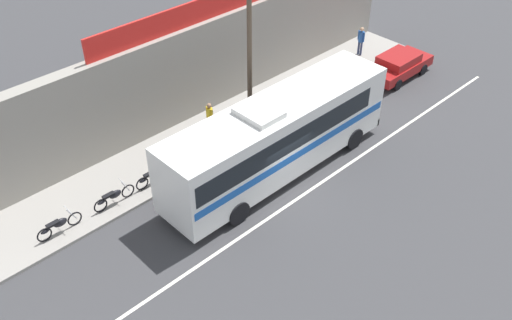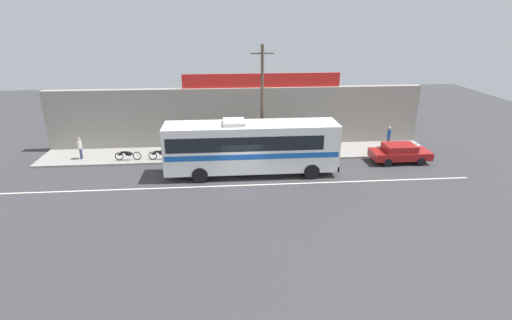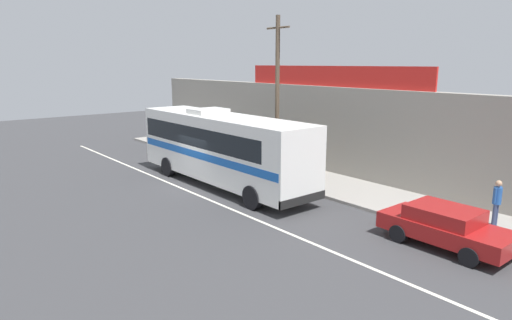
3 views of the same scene
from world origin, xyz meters
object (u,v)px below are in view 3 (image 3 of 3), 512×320
object	(u,v)px
intercity_bus	(221,145)
pedestrian_by_curb	(167,129)
motorcycle_purple	(184,143)
pedestrian_far_right	(497,199)
motorcycle_red	(203,148)
parked_car	(445,226)
pedestrian_far_left	(279,152)
utility_pole	(277,97)
motorcycle_green	(220,153)

from	to	relation	value
intercity_bus	pedestrian_by_curb	distance (m)	12.94
motorcycle_purple	pedestrian_by_curb	size ratio (longest dim) A/B	1.15
pedestrian_far_right	motorcycle_red	bearing A→B (deg)	-175.88
parked_car	pedestrian_far_left	bearing A→B (deg)	166.12
pedestrian_far_left	utility_pole	bearing A→B (deg)	-45.57
utility_pole	pedestrian_far_left	world-z (taller)	utility_pole
motorcycle_purple	intercity_bus	bearing A→B (deg)	-19.04
pedestrian_by_curb	pedestrian_far_left	size ratio (longest dim) A/B	0.97
motorcycle_purple	motorcycle_red	size ratio (longest dim) A/B	0.99
motorcycle_red	parked_car	bearing A→B (deg)	-5.48
intercity_bus	motorcycle_purple	world-z (taller)	intercity_bus
motorcycle_green	pedestrian_far_right	world-z (taller)	pedestrian_far_right
parked_car	motorcycle_purple	distance (m)	20.06
pedestrian_far_right	pedestrian_far_left	distance (m)	11.74
intercity_bus	pedestrian_far_right	world-z (taller)	intercity_bus
pedestrian_far_right	motorcycle_purple	bearing A→B (deg)	-176.49
parked_car	motorcycle_red	xyz separation A→B (m)	(-17.53, 1.68, -0.17)
utility_pole	motorcycle_purple	world-z (taller)	utility_pole
parked_car	pedestrian_by_curb	world-z (taller)	pedestrian_by_curb
intercity_bus	pedestrian_far_right	size ratio (longest dim) A/B	6.60
parked_car	pedestrian_by_curb	bearing A→B (deg)	174.39
intercity_bus	pedestrian_far_left	bearing A→B (deg)	93.72
motorcycle_purple	motorcycle_green	world-z (taller)	same
utility_pole	pedestrian_by_curb	size ratio (longest dim) A/B	4.93
pedestrian_by_curb	motorcycle_green	bearing A→B (deg)	-4.62
motorcycle_purple	pedestrian_by_curb	xyz separation A→B (m)	(-3.51, 0.58, 0.54)
intercity_bus	motorcycle_green	distance (m)	5.55
parked_car	utility_pole	distance (m)	10.78
parked_car	pedestrian_far_right	xyz separation A→B (m)	(0.36, 2.97, 0.42)
pedestrian_far_left	intercity_bus	bearing A→B (deg)	-86.28
motorcycle_green	motorcycle_purple	bearing A→B (deg)	179.22
intercity_bus	motorcycle_red	size ratio (longest dim) A/B	5.93
parked_car	pedestrian_far_left	xyz separation A→B (m)	(-11.38, 2.81, 0.41)
utility_pole	motorcycle_red	size ratio (longest dim) A/B	4.24
intercity_bus	utility_pole	size ratio (longest dim) A/B	1.40
intercity_bus	motorcycle_red	xyz separation A→B (m)	(-6.42, 3.02, -1.50)
intercity_bus	pedestrian_by_curb	xyz separation A→B (m)	(-12.38, 3.64, -0.96)
motorcycle_red	utility_pole	bearing A→B (deg)	-1.79
utility_pole	motorcycle_purple	bearing A→B (deg)	178.41
utility_pole	motorcycle_red	distance (m)	8.41
motorcycle_purple	utility_pole	bearing A→B (deg)	-1.59
utility_pole	motorcycle_purple	xyz separation A→B (m)	(-9.94, 0.28, -3.82)
motorcycle_purple	pedestrian_by_curb	bearing A→B (deg)	170.58
pedestrian_far_right	parked_car	bearing A→B (deg)	-96.90
intercity_bus	motorcycle_green	xyz separation A→B (m)	(-4.42, 3.00, -1.50)
motorcycle_red	pedestrian_far_left	xyz separation A→B (m)	(6.15, 1.13, 0.58)
parked_car	pedestrian_by_curb	size ratio (longest dim) A/B	2.55
utility_pole	intercity_bus	bearing A→B (deg)	-110.97
motorcycle_red	pedestrian_far_right	size ratio (longest dim) A/B	1.11
parked_car	pedestrian_far_left	distance (m)	11.73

